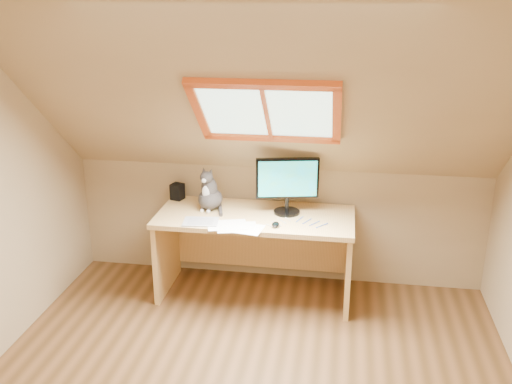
# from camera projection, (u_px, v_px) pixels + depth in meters

# --- Properties ---
(room_shell) EXTENTS (3.52, 3.52, 2.41)m
(room_shell) POSITION_uv_depth(u_px,v_px,m) (235.00, 192.00, 2.93)
(room_shell) COLOR tan
(room_shell) RESTS_ON ground
(desk) EXTENTS (1.57, 0.69, 0.72)m
(desk) POSITION_uv_depth(u_px,v_px,m) (257.00, 237.00, 4.69)
(desk) COLOR #E0AF6A
(desk) RESTS_ON ground
(monitor) EXTENTS (0.50, 0.21, 0.46)m
(monitor) POSITION_uv_depth(u_px,v_px,m) (287.00, 182.00, 4.50)
(monitor) COLOR black
(monitor) RESTS_ON desk
(cat) EXTENTS (0.25, 0.28, 0.37)m
(cat) POSITION_uv_depth(u_px,v_px,m) (210.00, 194.00, 4.63)
(cat) COLOR #3F3A38
(cat) RESTS_ON desk
(desk_speaker) EXTENTS (0.12, 0.12, 0.14)m
(desk_speaker) POSITION_uv_depth(u_px,v_px,m) (177.00, 192.00, 4.88)
(desk_speaker) COLOR black
(desk_speaker) RESTS_ON desk
(graphics_tablet) EXTENTS (0.29, 0.22, 0.01)m
(graphics_tablet) POSITION_uv_depth(u_px,v_px,m) (201.00, 222.00, 4.40)
(graphics_tablet) COLOR #B2B2B7
(graphics_tablet) RESTS_ON desk
(mouse) EXTENTS (0.06, 0.10, 0.03)m
(mouse) POSITION_uv_depth(u_px,v_px,m) (276.00, 225.00, 4.32)
(mouse) COLOR black
(mouse) RESTS_ON desk
(papers) EXTENTS (0.35, 0.30, 0.01)m
(papers) POSITION_uv_depth(u_px,v_px,m) (232.00, 226.00, 4.34)
(papers) COLOR white
(papers) RESTS_ON desk
(cables) EXTENTS (0.51, 0.26, 0.01)m
(cables) POSITION_uv_depth(u_px,v_px,m) (298.00, 222.00, 4.39)
(cables) COLOR silver
(cables) RESTS_ON desk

